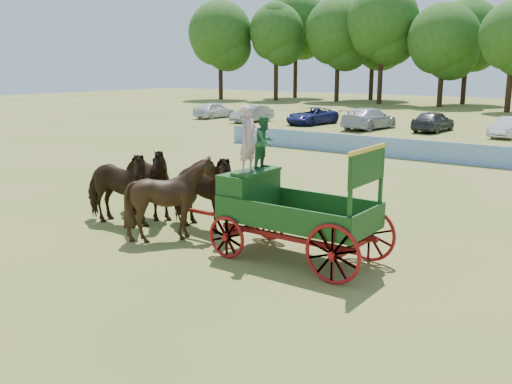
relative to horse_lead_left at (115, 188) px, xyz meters
The scene contains 7 objects.
ground 5.26m from the horse_lead_left, ahead, with size 160.00×160.00×0.00m, color olive.
horse_lead_left is the anchor object (origin of this frame).
horse_lead_right 1.10m from the horse_lead_left, 90.00° to the left, with size 1.26×2.77×2.34m, color black.
horse_wheel_left 2.40m from the horse_lead_left, ahead, with size 1.89×2.13×2.34m, color black.
horse_wheel_right 2.64m from the horse_lead_left, 24.62° to the left, with size 1.26×2.77×2.34m, color black.
farm_dray 5.42m from the horse_lead_left, ahead, with size 6.00×2.00×3.81m.
sponsor_banner 17.74m from the horse_lead_left, 76.70° to the left, with size 26.00×0.08×1.05m, color #1D52A0.
Camera 1 is at (8.17, -10.34, 4.78)m, focal length 40.00 mm.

